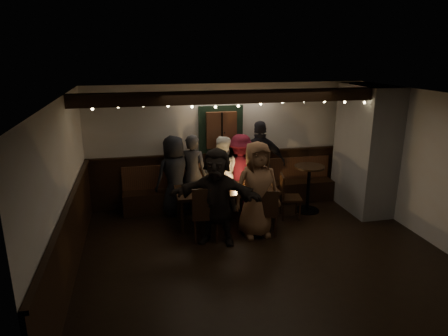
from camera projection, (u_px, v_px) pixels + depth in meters
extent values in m
cube|color=black|center=(263.00, 254.00, 6.64)|extent=(6.00, 5.00, 0.01)
cube|color=black|center=(268.00, 96.00, 5.89)|extent=(6.00, 5.00, 0.01)
cube|color=white|center=(229.00, 144.00, 8.61)|extent=(6.00, 0.01, 2.60)
cube|color=white|center=(63.00, 194.00, 5.65)|extent=(0.01, 5.00, 2.60)
cube|color=white|center=(431.00, 168.00, 6.88)|extent=(0.01, 5.00, 2.60)
cube|color=black|center=(229.00, 178.00, 8.80)|extent=(6.00, 0.05, 1.10)
cube|color=black|center=(71.00, 242.00, 5.87)|extent=(0.05, 5.00, 1.10)
cube|color=gray|center=(365.00, 149.00, 8.22)|extent=(0.70, 1.40, 2.60)
cube|color=black|center=(232.00, 195.00, 8.66)|extent=(4.60, 0.45, 0.45)
cube|color=#422417|center=(230.00, 172.00, 8.69)|extent=(4.60, 0.06, 0.50)
cube|color=black|center=(221.00, 129.00, 8.41)|extent=(0.95, 0.04, 1.00)
cube|color=#422417|center=(221.00, 130.00, 8.35)|extent=(0.64, 0.12, 0.76)
cube|color=black|center=(249.00, 97.00, 6.86)|extent=(6.00, 0.16, 0.22)
sphere|color=#FFE599|center=(92.00, 109.00, 6.35)|extent=(0.04, 0.04, 0.04)
sphere|color=#FFE599|center=(118.00, 107.00, 6.42)|extent=(0.04, 0.04, 0.04)
sphere|color=#FFE599|center=(143.00, 106.00, 6.50)|extent=(0.04, 0.04, 0.04)
sphere|color=#FFE599|center=(168.00, 106.00, 6.59)|extent=(0.04, 0.04, 0.04)
sphere|color=#FFE599|center=(192.00, 107.00, 6.68)|extent=(0.04, 0.04, 0.04)
sphere|color=#FFE599|center=(215.00, 107.00, 6.77)|extent=(0.04, 0.04, 0.04)
sphere|color=#FFE599|center=(238.00, 106.00, 6.85)|extent=(0.04, 0.04, 0.04)
sphere|color=#FFE599|center=(261.00, 104.00, 6.92)|extent=(0.04, 0.04, 0.04)
sphere|color=#FFE599|center=(282.00, 102.00, 7.00)|extent=(0.04, 0.04, 0.04)
sphere|color=#FFE599|center=(304.00, 101.00, 7.08)|extent=(0.04, 0.04, 0.04)
sphere|color=#FFE599|center=(325.00, 101.00, 7.17)|extent=(0.04, 0.04, 0.04)
sphere|color=#FFE599|center=(345.00, 102.00, 7.26)|extent=(0.04, 0.04, 0.04)
sphere|color=#FFE599|center=(364.00, 102.00, 7.34)|extent=(0.04, 0.04, 0.04)
sphere|color=#FFE599|center=(384.00, 102.00, 7.42)|extent=(0.04, 0.04, 0.04)
cube|color=black|center=(226.00, 190.00, 7.69)|extent=(1.94, 0.83, 0.06)
cylinder|color=black|center=(183.00, 218.00, 7.29)|extent=(0.06, 0.06, 0.64)
cylinder|color=black|center=(179.00, 204.00, 7.93)|extent=(0.06, 0.06, 0.64)
cylinder|color=black|center=(276.00, 209.00, 7.66)|extent=(0.06, 0.06, 0.64)
cylinder|color=black|center=(265.00, 197.00, 8.30)|extent=(0.06, 0.06, 0.64)
cylinder|color=#BF7226|center=(193.00, 186.00, 7.63)|extent=(0.06, 0.06, 0.13)
cylinder|color=#BF7226|center=(206.00, 190.00, 7.42)|extent=(0.06, 0.06, 0.13)
cylinder|color=silver|center=(221.00, 184.00, 7.75)|extent=(0.06, 0.06, 0.13)
cylinder|color=#BF7226|center=(243.00, 187.00, 7.61)|extent=(0.06, 0.06, 0.13)
cylinder|color=silver|center=(252.00, 181.00, 7.91)|extent=(0.06, 0.06, 0.13)
cylinder|color=#BF7226|center=(264.00, 184.00, 7.73)|extent=(0.06, 0.06, 0.13)
cylinder|color=white|center=(207.00, 195.00, 7.34)|extent=(0.24, 0.24, 0.01)
cube|color=#B2B2B7|center=(227.00, 188.00, 7.64)|extent=(0.15, 0.09, 0.05)
cylinder|color=#990C0C|center=(225.00, 186.00, 7.62)|extent=(0.03, 0.03, 0.15)
cylinder|color=gold|center=(228.00, 186.00, 7.63)|extent=(0.03, 0.03, 0.15)
cylinder|color=silver|center=(236.00, 185.00, 7.76)|extent=(0.05, 0.05, 0.07)
sphere|color=#FFB24C|center=(236.00, 183.00, 7.75)|extent=(0.03, 0.03, 0.03)
cube|color=black|center=(206.00, 214.00, 7.04)|extent=(0.52, 0.52, 0.04)
cube|color=black|center=(206.00, 204.00, 6.76)|extent=(0.46, 0.11, 0.53)
cylinder|color=black|center=(216.00, 223.00, 7.30)|extent=(0.04, 0.04, 0.45)
cylinder|color=black|center=(217.00, 232.00, 6.94)|extent=(0.04, 0.04, 0.45)
cylinder|color=black|center=(195.00, 223.00, 7.27)|extent=(0.04, 0.04, 0.45)
cylinder|color=black|center=(195.00, 232.00, 6.92)|extent=(0.04, 0.04, 0.45)
cube|color=black|center=(266.00, 212.00, 7.29)|extent=(0.50, 0.50, 0.04)
cube|color=black|center=(267.00, 203.00, 7.04)|extent=(0.39, 0.15, 0.46)
cylinder|color=black|center=(274.00, 220.00, 7.49)|extent=(0.03, 0.03, 0.39)
cylinder|color=black|center=(275.00, 227.00, 7.18)|extent=(0.03, 0.03, 0.39)
cylinder|color=black|center=(257.00, 219.00, 7.51)|extent=(0.03, 0.03, 0.39)
cylinder|color=black|center=(257.00, 227.00, 7.21)|extent=(0.03, 0.03, 0.39)
cube|color=black|center=(291.00, 198.00, 7.98)|extent=(0.48, 0.48, 0.04)
cube|color=black|center=(282.00, 186.00, 7.91)|extent=(0.12, 0.40, 0.46)
cylinder|color=black|center=(300.00, 211.00, 7.89)|extent=(0.03, 0.03, 0.39)
cylinder|color=black|center=(283.00, 211.00, 7.89)|extent=(0.03, 0.03, 0.39)
cylinder|color=black|center=(297.00, 205.00, 8.21)|extent=(0.03, 0.03, 0.39)
cylinder|color=black|center=(281.00, 205.00, 8.20)|extent=(0.03, 0.03, 0.39)
cylinder|color=black|center=(307.00, 210.00, 8.42)|extent=(0.50, 0.50, 0.03)
cylinder|color=black|center=(308.00, 189.00, 8.29)|extent=(0.07, 0.07, 0.97)
cylinder|color=black|center=(310.00, 167.00, 8.15)|extent=(0.62, 0.62, 0.04)
imported|color=black|center=(174.00, 175.00, 8.08)|extent=(0.93, 0.77, 1.64)
imported|color=#2C2C2F|center=(193.00, 173.00, 8.20)|extent=(0.70, 0.59, 1.64)
imported|color=silver|center=(221.00, 174.00, 8.28)|extent=(0.86, 0.72, 1.58)
imported|color=#4F0D1B|center=(241.00, 171.00, 8.44)|extent=(1.17, 0.92, 1.59)
imported|color=black|center=(260.00, 164.00, 8.53)|extent=(1.14, 0.61, 1.85)
imported|color=black|center=(217.00, 197.00, 6.82)|extent=(1.65, 1.07, 1.71)
imported|color=brown|center=(257.00, 190.00, 7.10)|extent=(0.90, 0.62, 1.75)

